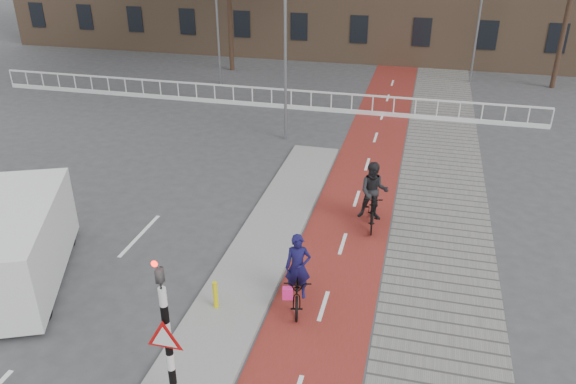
# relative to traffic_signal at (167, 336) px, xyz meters

# --- Properties ---
(ground) EXTENTS (120.00, 120.00, 0.00)m
(ground) POSITION_rel_traffic_signal_xyz_m (0.60, 2.02, -1.99)
(ground) COLOR #38383A
(ground) RESTS_ON ground
(bike_lane) EXTENTS (2.50, 60.00, 0.01)m
(bike_lane) POSITION_rel_traffic_signal_xyz_m (2.10, 12.02, -1.98)
(bike_lane) COLOR maroon
(bike_lane) RESTS_ON ground
(sidewalk) EXTENTS (3.00, 60.00, 0.01)m
(sidewalk) POSITION_rel_traffic_signal_xyz_m (4.90, 12.02, -1.98)
(sidewalk) COLOR slate
(sidewalk) RESTS_ON ground
(curb_island) EXTENTS (1.80, 16.00, 0.12)m
(curb_island) POSITION_rel_traffic_signal_xyz_m (-0.10, 6.02, -1.93)
(curb_island) COLOR gray
(curb_island) RESTS_ON ground
(traffic_signal) EXTENTS (0.80, 0.80, 3.68)m
(traffic_signal) POSITION_rel_traffic_signal_xyz_m (0.00, 0.00, 0.00)
(traffic_signal) COLOR black
(traffic_signal) RESTS_ON curb_island
(bollard) EXTENTS (0.12, 0.12, 0.72)m
(bollard) POSITION_rel_traffic_signal_xyz_m (-0.39, 3.20, -1.51)
(bollard) COLOR yellow
(bollard) RESTS_ON curb_island
(cyclist_near) EXTENTS (1.03, 1.95, 1.94)m
(cyclist_near) POSITION_rel_traffic_signal_xyz_m (1.46, 3.95, -1.33)
(cyclist_near) COLOR black
(cyclist_near) RESTS_ON bike_lane
(cyclist_far) EXTENTS (0.96, 1.99, 2.07)m
(cyclist_far) POSITION_rel_traffic_signal_xyz_m (2.78, 8.35, -1.12)
(cyclist_far) COLOR black
(cyclist_far) RESTS_ON bike_lane
(van) EXTENTS (3.78, 5.30, 2.12)m
(van) POSITION_rel_traffic_signal_xyz_m (-5.70, 3.16, -0.88)
(van) COLOR silver
(van) RESTS_ON ground
(railing) EXTENTS (28.00, 0.10, 0.99)m
(railing) POSITION_rel_traffic_signal_xyz_m (-4.40, 19.02, -1.68)
(railing) COLOR silver
(railing) RESTS_ON ground
(tree_mid) EXTENTS (0.28, 0.28, 8.10)m
(tree_mid) POSITION_rel_traffic_signal_xyz_m (-7.80, 25.68, 2.06)
(tree_mid) COLOR black
(tree_mid) RESTS_ON ground
(tree_right) EXTENTS (0.26, 0.26, 7.26)m
(tree_right) POSITION_rel_traffic_signal_xyz_m (10.79, 26.24, 1.64)
(tree_right) COLOR black
(tree_right) RESTS_ON ground
(streetlight_near) EXTENTS (0.12, 0.12, 7.64)m
(streetlight_near) POSITION_rel_traffic_signal_xyz_m (-1.64, 14.92, 1.83)
(streetlight_near) COLOR slate
(streetlight_near) RESTS_ON ground
(streetlight_left) EXTENTS (0.12, 0.12, 7.15)m
(streetlight_left) POSITION_rel_traffic_signal_xyz_m (-7.37, 22.48, 1.59)
(streetlight_left) COLOR slate
(streetlight_left) RESTS_ON ground
(streetlight_right) EXTENTS (0.12, 0.12, 7.86)m
(streetlight_right) POSITION_rel_traffic_signal_xyz_m (6.40, 26.34, 1.94)
(streetlight_right) COLOR slate
(streetlight_right) RESTS_ON ground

